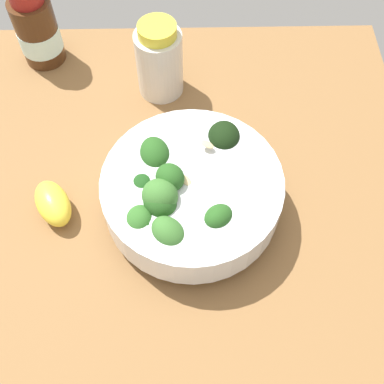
{
  "coord_description": "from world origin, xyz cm",
  "views": [
    {
      "loc": [
        3.15,
        -30.52,
        55.17
      ],
      "look_at": [
        3.73,
        0.15,
        4.0
      ],
      "focal_mm": 45.41,
      "sensor_mm": 36.0,
      "label": 1
    }
  ],
  "objects": [
    {
      "name": "bowl_of_broccoli",
      "position": [
        3.43,
        0.02,
        4.48
      ],
      "size": [
        21.93,
        21.93,
        9.81
      ],
      "color": "white",
      "rests_on": "ground_plane"
    },
    {
      "name": "bottle_tall",
      "position": [
        -18.92,
        28.01,
        5.44
      ],
      "size": [
        6.36,
        6.36,
        12.7
      ],
      "color": "#472814",
      "rests_on": "ground_plane"
    },
    {
      "name": "bottle_short",
      "position": [
        -0.54,
        21.15,
        5.59
      ],
      "size": [
        6.7,
        6.7,
        11.72
      ],
      "color": "beige",
      "rests_on": "ground_plane"
    },
    {
      "name": "lemon_wedge",
      "position": [
        -13.83,
        -0.22,
        1.96
      ],
      "size": [
        6.87,
        8.02,
        3.92
      ],
      "primitive_type": "ellipsoid",
      "rotation": [
        0.0,
        0.0,
        2.07
      ],
      "color": "yellow",
      "rests_on": "ground_plane"
    },
    {
      "name": "ground_plane",
      "position": [
        0.0,
        0.0,
        -1.65
      ],
      "size": [
        68.98,
        68.98,
        3.31
      ],
      "primitive_type": "cube",
      "color": "brown"
    }
  ]
}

